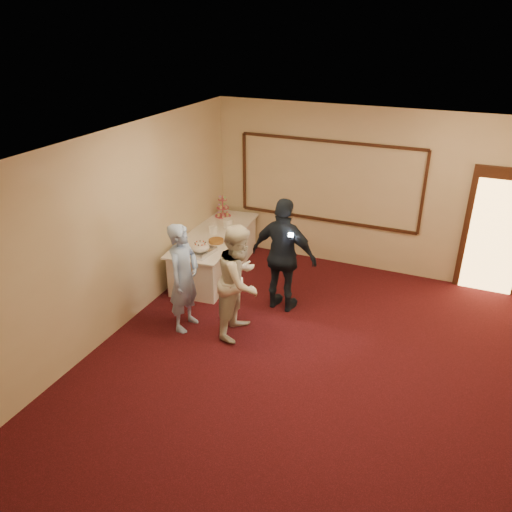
{
  "coord_description": "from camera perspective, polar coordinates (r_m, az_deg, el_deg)",
  "views": [
    {
      "loc": [
        1.51,
        -5.22,
        4.35
      ],
      "look_at": [
        -1.14,
        0.9,
        1.15
      ],
      "focal_mm": 35.0,
      "sensor_mm": 36.0,
      "label": 1
    }
  ],
  "objects": [
    {
      "name": "guest",
      "position": [
        7.88,
        3.2,
        0.01
      ],
      "size": [
        1.15,
        0.58,
        1.89
      ],
      "primitive_type": "imported",
      "rotation": [
        0.0,
        0.0,
        3.03
      ],
      "color": "black",
      "rests_on": "floor"
    },
    {
      "name": "plate_stack_b",
      "position": [
        9.41,
        -3.22,
        3.79
      ],
      "size": [
        0.19,
        0.19,
        0.16
      ],
      "color": "white",
      "rests_on": "buffet_table"
    },
    {
      "name": "buffet_table",
      "position": [
        9.33,
        -4.66,
        0.42
      ],
      "size": [
        1.2,
        2.53,
        0.77
      ],
      "color": "white",
      "rests_on": "floor"
    },
    {
      "name": "room_walls",
      "position": [
        5.91,
        6.69,
        2.28
      ],
      "size": [
        6.04,
        7.04,
        3.02
      ],
      "color": "beige",
      "rests_on": "floor"
    },
    {
      "name": "doorway",
      "position": [
        9.29,
        25.75,
        2.39
      ],
      "size": [
        1.05,
        0.07,
        2.2
      ],
      "color": "black",
      "rests_on": "floor"
    },
    {
      "name": "man",
      "position": [
        7.5,
        -8.26,
        -2.46
      ],
      "size": [
        0.43,
        0.63,
        1.7
      ],
      "primitive_type": "imported",
      "rotation": [
        0.0,
        0.0,
        1.54
      ],
      "color": "#94B6F4",
      "rests_on": "floor"
    },
    {
      "name": "camera_flash",
      "position": [
        7.42,
        4.01,
        2.43
      ],
      "size": [
        0.07,
        0.05,
        0.05
      ],
      "primitive_type": "cube",
      "rotation": [
        0.0,
        0.0,
        -0.08
      ],
      "color": "white",
      "rests_on": "guest"
    },
    {
      "name": "pavlova_tray",
      "position": [
        8.37,
        -6.37,
        0.79
      ],
      "size": [
        0.42,
        0.56,
        0.19
      ],
      "color": "silver",
      "rests_on": "buffet_table"
    },
    {
      "name": "cupcake_stand",
      "position": [
        9.91,
        -3.82,
        5.47
      ],
      "size": [
        0.32,
        0.32,
        0.47
      ],
      "color": "#C75064",
      "rests_on": "buffet_table"
    },
    {
      "name": "wall_molding",
      "position": [
        9.4,
        8.23,
        8.38
      ],
      "size": [
        3.45,
        0.04,
        1.55
      ],
      "color": "black",
      "rests_on": "room_walls"
    },
    {
      "name": "plate_stack_a",
      "position": [
        9.19,
        -4.93,
        3.13
      ],
      "size": [
        0.18,
        0.18,
        0.15
      ],
      "color": "white",
      "rests_on": "buffet_table"
    },
    {
      "name": "tart",
      "position": [
        8.77,
        -4.57,
        1.69
      ],
      "size": [
        0.31,
        0.31,
        0.06
      ],
      "color": "white",
      "rests_on": "buffet_table"
    },
    {
      "name": "floor",
      "position": [
        6.96,
        5.83,
        -13.21
      ],
      "size": [
        7.0,
        7.0,
        0.0
      ],
      "primitive_type": "plane",
      "color": "black",
      "rests_on": "ground"
    },
    {
      "name": "woman",
      "position": [
        7.29,
        -1.86,
        -2.86
      ],
      "size": [
        0.67,
        0.86,
        1.74
      ],
      "primitive_type": "imported",
      "rotation": [
        0.0,
        0.0,
        1.59
      ],
      "color": "beige",
      "rests_on": "floor"
    }
  ]
}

